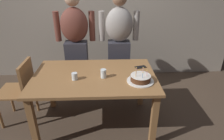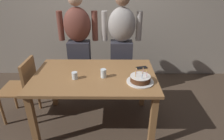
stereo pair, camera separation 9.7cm
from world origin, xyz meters
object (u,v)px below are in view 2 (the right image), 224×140
(person_woman_cardigan, at_px, (121,44))
(cell_phone, at_px, (142,68))
(water_glass_near, at_px, (75,75))
(dining_chair, at_px, (24,85))
(person_man_bearded, at_px, (79,44))
(birthday_cake, at_px, (140,79))
(water_glass_far, at_px, (103,73))

(person_woman_cardigan, bearing_deg, cell_phone, 113.58)
(water_glass_near, xyz_separation_m, dining_chair, (-0.75, 0.23, -0.27))
(person_man_bearded, distance_m, person_woman_cardigan, 0.67)
(birthday_cake, xyz_separation_m, cell_phone, (0.07, 0.38, -0.03))
(cell_phone, xyz_separation_m, person_woman_cardigan, (-0.25, 0.57, 0.13))
(birthday_cake, relative_size, cell_phone, 2.16)
(cell_phone, distance_m, dining_chair, 1.60)
(water_glass_near, height_order, water_glass_far, water_glass_far)
(cell_phone, height_order, person_woman_cardigan, person_woman_cardigan)
(water_glass_near, distance_m, dining_chair, 0.83)
(person_woman_cardigan, bearing_deg, water_glass_near, 56.49)
(birthday_cake, xyz_separation_m, dining_chair, (-1.51, 0.30, -0.26))
(cell_phone, height_order, person_man_bearded, person_man_bearded)
(dining_chair, bearing_deg, water_glass_far, 80.22)
(water_glass_far, distance_m, person_man_bearded, 0.94)
(birthday_cake, height_order, person_man_bearded, person_man_bearded)
(person_woman_cardigan, bearing_deg, dining_chair, 26.04)
(dining_chair, bearing_deg, birthday_cake, 78.70)
(water_glass_near, relative_size, dining_chair, 0.10)
(cell_phone, bearing_deg, water_glass_far, -167.72)
(dining_chair, bearing_deg, cell_phone, 92.78)
(birthday_cake, distance_m, person_man_bearded, 1.28)
(person_man_bearded, relative_size, person_woman_cardigan, 1.00)
(water_glass_far, height_order, person_man_bearded, person_man_bearded)
(person_man_bearded, xyz_separation_m, dining_chair, (-0.66, -0.65, -0.36))
(person_woman_cardigan, distance_m, dining_chair, 1.52)
(water_glass_near, height_order, person_woman_cardigan, person_woman_cardigan)
(water_glass_near, bearing_deg, dining_chair, 163.20)
(person_woman_cardigan, height_order, dining_chair, person_woman_cardigan)
(water_glass_far, distance_m, person_woman_cardigan, 0.88)
(water_glass_near, distance_m, person_woman_cardigan, 1.06)
(water_glass_near, relative_size, cell_phone, 0.59)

